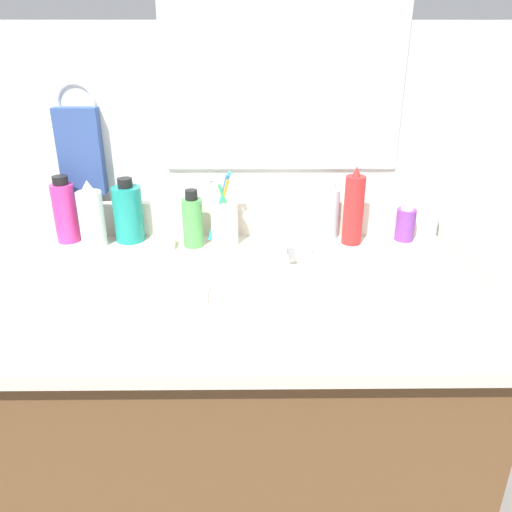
{
  "coord_description": "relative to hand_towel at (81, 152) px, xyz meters",
  "views": [
    {
      "loc": [
        0.02,
        -0.99,
        1.28
      ],
      "look_at": [
        0.03,
        0.0,
        0.84
      ],
      "focal_mm": 36.01,
      "sensor_mm": 36.0,
      "label": 1
    }
  ],
  "objects": [
    {
      "name": "sink_basin",
      "position": [
        0.52,
        -0.38,
        -0.25
      ],
      "size": [
        0.39,
        0.39,
        0.11
      ],
      "color": "white",
      "rests_on": "countertop"
    },
    {
      "name": "countertop",
      "position": [
        0.42,
        -0.33,
        -0.23
      ],
      "size": [
        1.03,
        0.63,
        0.03
      ],
      "primitive_type": "cube",
      "color": "beige",
      "rests_on": "vanity_cabinet"
    },
    {
      "name": "bottle_toner_green",
      "position": [
        0.29,
        -0.1,
        -0.15
      ],
      "size": [
        0.05,
        0.05,
        0.15
      ],
      "color": "#4C9E4C",
      "rests_on": "countertop"
    },
    {
      "name": "bottle_spray_red",
      "position": [
        0.69,
        -0.09,
        -0.13
      ],
      "size": [
        0.05,
        0.05,
        0.2
      ],
      "color": "red",
      "rests_on": "countertop"
    },
    {
      "name": "faucet",
      "position": [
        0.52,
        -0.18,
        -0.19
      ],
      "size": [
        0.16,
        0.1,
        0.08
      ],
      "color": "silver",
      "rests_on": "countertop"
    },
    {
      "name": "bottle_lotion_white",
      "position": [
        0.04,
        -0.09,
        -0.14
      ],
      "size": [
        0.06,
        0.06,
        0.17
      ],
      "color": "white",
      "rests_on": "countertop"
    },
    {
      "name": "bottle_soap_pink",
      "position": [
        -0.04,
        -0.06,
        -0.14
      ],
      "size": [
        0.06,
        0.06,
        0.17
      ],
      "color": "#D8338C",
      "rests_on": "countertop"
    },
    {
      "name": "bottle_cream_purple",
      "position": [
        0.84,
        -0.07,
        -0.18
      ],
      "size": [
        0.05,
        0.05,
        0.1
      ],
      "color": "#7A3899",
      "rests_on": "countertop"
    },
    {
      "name": "mirror_panel",
      "position": [
        0.52,
        0.02,
        0.23
      ],
      "size": [
        0.6,
        0.01,
        0.56
      ],
      "primitive_type": "cube",
      "color": "#B2BCC6"
    },
    {
      "name": "bottle_gel_clear",
      "position": [
        0.64,
        -0.04,
        -0.15
      ],
      "size": [
        0.04,
        0.04,
        0.15
      ],
      "color": "silver",
      "rests_on": "countertop"
    },
    {
      "name": "bottle_mouthwash_teal",
      "position": [
        0.12,
        -0.06,
        -0.15
      ],
      "size": [
        0.07,
        0.07,
        0.17
      ],
      "color": "teal",
      "rests_on": "countertop"
    },
    {
      "name": "back_wall",
      "position": [
        0.42,
        0.04,
        -0.34
      ],
      "size": [
        2.13,
        0.04,
        1.3
      ],
      "primitive_type": "cube",
      "color": "silver",
      "rests_on": "ground_plane"
    },
    {
      "name": "hand_towel",
      "position": [
        0.0,
        0.0,
        0.0
      ],
      "size": [
        0.11,
        0.04,
        0.22
      ],
      "primitive_type": "cube",
      "color": "#334C8C"
    },
    {
      "name": "backsplash",
      "position": [
        0.42,
        -0.02,
        -0.17
      ],
      "size": [
        1.03,
        0.02,
        0.09
      ],
      "primitive_type": "cube",
      "color": "beige",
      "rests_on": "countertop"
    },
    {
      "name": "cup_white_ceramic",
      "position": [
        0.37,
        -0.09,
        -0.16
      ],
      "size": [
        0.08,
        0.07,
        0.19
      ],
      "color": "white",
      "rests_on": "countertop"
    },
    {
      "name": "soap_bar",
      "position": [
        0.21,
        -0.11,
        -0.21
      ],
      "size": [
        0.06,
        0.04,
        0.02
      ],
      "primitive_type": "cube",
      "color": "white",
      "rests_on": "countertop"
    },
    {
      "name": "towel_ring",
      "position": [
        0.0,
        0.02,
        0.12
      ],
      "size": [
        0.1,
        0.01,
        0.1
      ],
      "primitive_type": "torus",
      "rotation": [
        1.57,
        0.0,
        0.0
      ],
      "color": "silver"
    },
    {
      "name": "vanity_cabinet",
      "position": [
        0.42,
        -0.33,
        -0.62
      ],
      "size": [
        0.99,
        0.58,
        0.75
      ],
      "primitive_type": "cube",
      "color": "brown",
      "rests_on": "ground_plane"
    }
  ]
}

